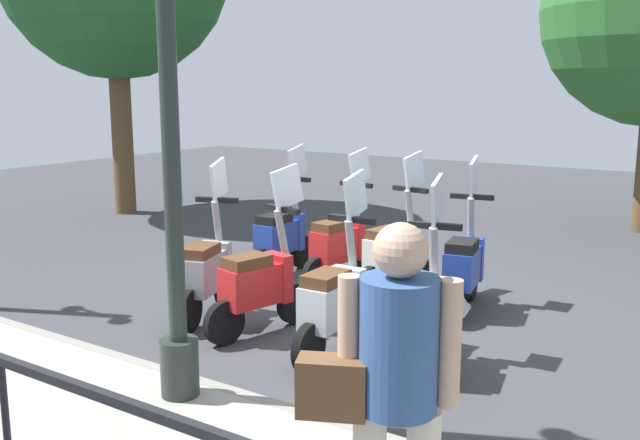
% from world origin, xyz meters
% --- Properties ---
extents(ground_plane, '(28.00, 28.00, 0.00)m').
position_xyz_m(ground_plane, '(0.00, 0.00, 0.00)').
color(ground_plane, '#38383D').
extents(lamp_post_near, '(0.26, 0.90, 4.57)m').
position_xyz_m(lamp_post_near, '(-2.40, -0.06, 2.19)').
color(lamp_post_near, '#232D28').
rests_on(lamp_post_near, promenade_walkway).
extents(pedestrian_with_bag, '(0.49, 0.60, 1.59)m').
position_xyz_m(pedestrian_with_bag, '(-3.31, -2.16, 1.08)').
color(pedestrian_with_bag, beige).
rests_on(pedestrian_with_bag, promenade_walkway).
extents(scooter_near_0, '(1.22, 0.49, 1.54)m').
position_xyz_m(scooter_near_0, '(-0.76, -1.12, 0.48)').
color(scooter_near_0, black).
rests_on(scooter_near_0, ground_plane).
extents(scooter_near_1, '(1.23, 0.44, 1.54)m').
position_xyz_m(scooter_near_1, '(-0.89, -0.37, 0.48)').
color(scooter_near_1, black).
rests_on(scooter_near_1, ground_plane).
extents(scooter_near_2, '(1.22, 0.51, 1.54)m').
position_xyz_m(scooter_near_2, '(-0.81, 0.49, 0.48)').
color(scooter_near_2, black).
rests_on(scooter_near_2, ground_plane).
extents(scooter_near_3, '(1.20, 0.55, 1.54)m').
position_xyz_m(scooter_near_3, '(-0.74, 1.19, 0.48)').
color(scooter_near_3, black).
rests_on(scooter_near_3, ground_plane).
extents(scooter_far_0, '(1.22, 0.48, 1.54)m').
position_xyz_m(scooter_far_0, '(0.82, -0.81, 0.48)').
color(scooter_far_0, black).
rests_on(scooter_far_0, ground_plane).
extents(scooter_far_1, '(1.23, 0.46, 1.54)m').
position_xyz_m(scooter_far_1, '(0.93, 0.03, 0.48)').
color(scooter_far_1, black).
rests_on(scooter_far_1, ground_plane).
extents(scooter_far_2, '(1.23, 0.46, 1.54)m').
position_xyz_m(scooter_far_2, '(0.95, 0.72, 0.48)').
color(scooter_far_2, black).
rests_on(scooter_far_2, ground_plane).
extents(scooter_far_3, '(1.23, 0.44, 1.54)m').
position_xyz_m(scooter_far_3, '(0.94, 1.53, 0.48)').
color(scooter_far_3, black).
rests_on(scooter_far_3, ground_plane).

